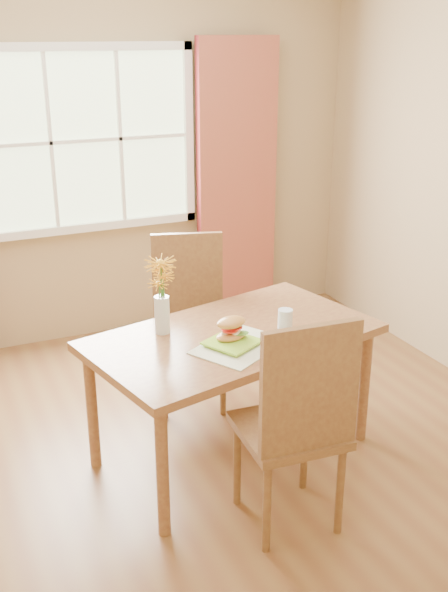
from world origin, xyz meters
name	(u,v)px	position (x,y,z in m)	size (l,w,h in m)	color
room	(180,224)	(0.00, 0.00, 1.35)	(4.24, 3.84, 2.74)	brown
window	(86,140)	(0.00, 1.87, 1.50)	(1.62, 0.06, 1.32)	#B3C897
curtain_right	(237,185)	(1.15, 1.78, 1.10)	(0.65, 0.08, 2.20)	maroon
dining_table	(233,346)	(0.27, -0.05, 0.66)	(1.66, 1.16, 0.73)	olive
chair_near	(299,419)	(0.26, -0.76, 0.60)	(0.49, 0.49, 1.10)	brown
chair_far	(189,312)	(0.30, 0.66, 0.58)	(0.55, 0.55, 1.07)	brown
placemat	(239,346)	(0.23, -0.21, 0.74)	(0.45, 0.33, 0.01)	beige
plate	(232,344)	(0.20, -0.19, 0.75)	(0.23, 0.23, 0.01)	#8CCF33
croissant_sandwich	(231,329)	(0.21, -0.15, 0.81)	(0.18, 0.14, 0.12)	#C78944
water_glass	(285,320)	(0.54, -0.13, 0.79)	(0.08, 0.08, 0.12)	silver
flower_vase	(161,286)	(-0.07, 0.12, 1.00)	(0.17, 0.17, 0.42)	silver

